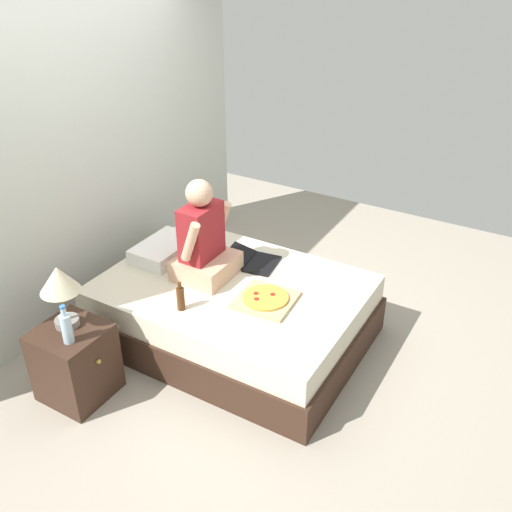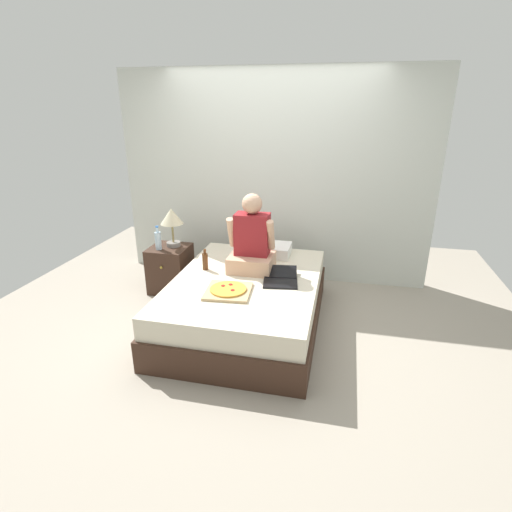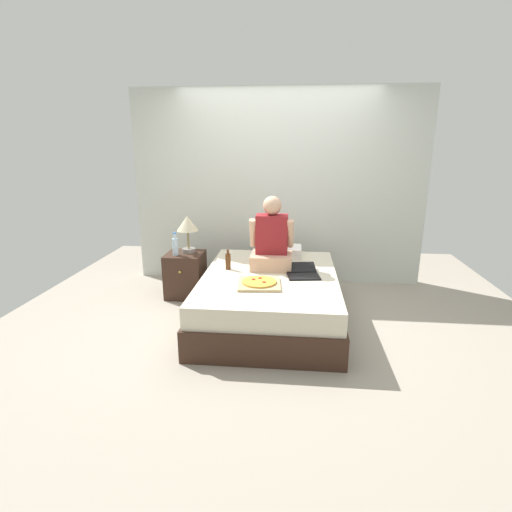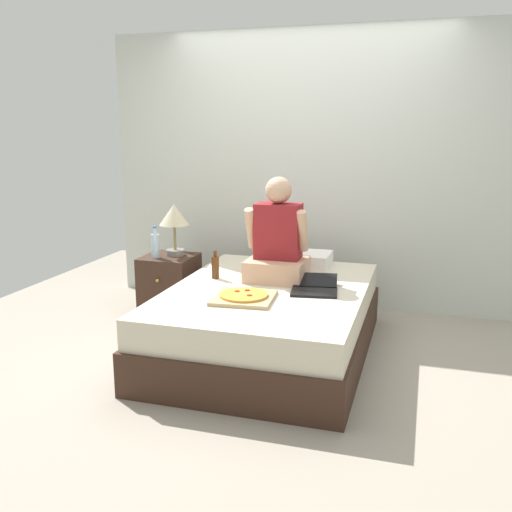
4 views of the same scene
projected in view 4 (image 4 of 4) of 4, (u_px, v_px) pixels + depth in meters
name	position (u px, v px, depth m)	size (l,w,h in m)	color
ground_plane	(268.00, 352.00, 4.25)	(5.78, 5.78, 0.00)	#9E9384
wall_back	(308.00, 171.00, 5.23)	(3.78, 0.12, 2.50)	silver
bed	(268.00, 321.00, 4.19)	(1.42, 1.97, 0.50)	#382319
nightstand_left	(170.00, 286.00, 5.04)	(0.44, 0.47, 0.54)	#382319
lamp_on_left_nightstand	(174.00, 218.00, 4.95)	(0.26, 0.26, 0.45)	gray
water_bottle	(155.00, 245.00, 4.90)	(0.07, 0.07, 0.28)	silver
pillow	(299.00, 259.00, 4.76)	(0.52, 0.34, 0.12)	white
person_seated	(278.00, 242.00, 4.31)	(0.47, 0.40, 0.78)	tan
laptop	(315.00, 288.00, 4.05)	(0.37, 0.46, 0.07)	black
pizza_box	(244.00, 297.00, 3.85)	(0.43, 0.43, 0.05)	tan
beer_bottle_on_bed	(215.00, 267.00, 4.37)	(0.06, 0.06, 0.22)	#4C2811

